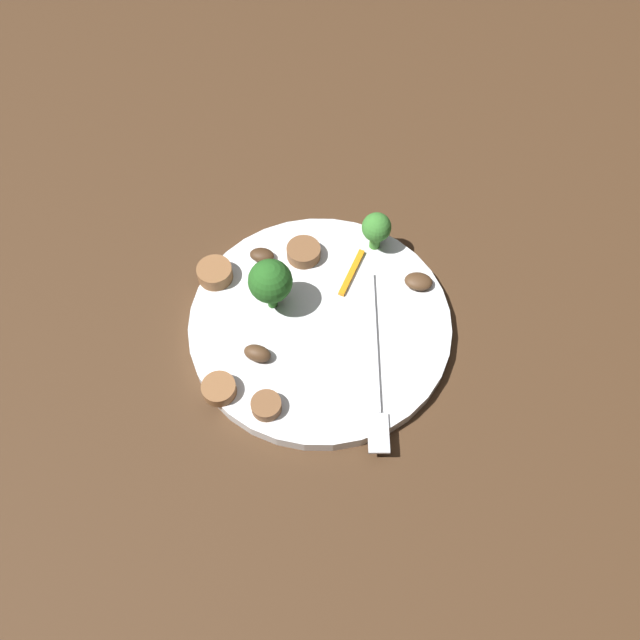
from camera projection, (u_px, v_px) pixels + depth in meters
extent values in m
plane|color=#422B19|center=(320.00, 328.00, 0.62)|extent=(1.40, 1.40, 0.00)
cylinder|color=white|center=(320.00, 324.00, 0.61)|extent=(0.24, 0.24, 0.01)
cube|color=silver|center=(374.00, 339.00, 0.59)|extent=(0.14, 0.02, 0.00)
cube|color=silver|center=(378.00, 433.00, 0.54)|extent=(0.04, 0.02, 0.00)
cylinder|color=#408630|center=(375.00, 239.00, 0.64)|extent=(0.01, 0.01, 0.02)
sphere|color=#387A2D|center=(377.00, 227.00, 0.62)|extent=(0.03, 0.03, 0.03)
cylinder|color=#296420|center=(272.00, 296.00, 0.60)|extent=(0.01, 0.01, 0.03)
sphere|color=#235B1E|center=(270.00, 281.00, 0.58)|extent=(0.04, 0.04, 0.04)
cylinder|color=brown|center=(215.00, 273.00, 0.62)|extent=(0.04, 0.04, 0.01)
cylinder|color=brown|center=(266.00, 406.00, 0.55)|extent=(0.03, 0.03, 0.01)
cylinder|color=brown|center=(304.00, 252.00, 0.64)|extent=(0.05, 0.05, 0.01)
cylinder|color=brown|center=(219.00, 389.00, 0.56)|extent=(0.04, 0.04, 0.01)
ellipsoid|color=#4C331E|center=(257.00, 353.00, 0.58)|extent=(0.02, 0.03, 0.01)
ellipsoid|color=#4C331E|center=(419.00, 281.00, 0.62)|extent=(0.03, 0.03, 0.01)
ellipsoid|color=#422B19|center=(262.00, 255.00, 0.64)|extent=(0.02, 0.03, 0.01)
cube|color=orange|center=(352.00, 272.00, 0.63)|extent=(0.05, 0.03, 0.00)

